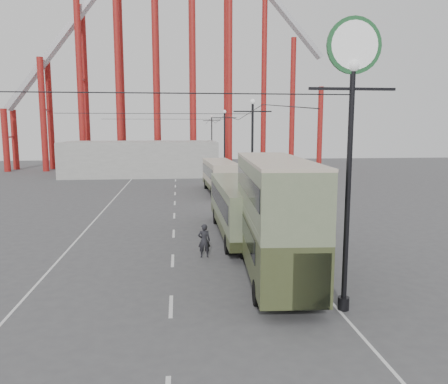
{
  "coord_description": "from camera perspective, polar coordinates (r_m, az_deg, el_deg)",
  "views": [
    {
      "loc": [
        -0.64,
        -18.38,
        6.9
      ],
      "look_at": [
        2.17,
        8.2,
        3.0
      ],
      "focal_mm": 35.0,
      "sensor_mm": 36.0,
      "label": 1
    }
  ],
  "objects": [
    {
      "name": "ground",
      "position": [
        19.64,
        -3.87,
        -12.29
      ],
      "size": [
        160.0,
        160.0,
        0.0
      ],
      "primitive_type": "plane",
      "color": "#464749",
      "rests_on": "ground"
    },
    {
      "name": "road_markings",
      "position": [
        38.7,
        -6.27,
        -2.01
      ],
      "size": [
        12.52,
        120.0,
        0.01
      ],
      "color": "silver",
      "rests_on": "ground"
    },
    {
      "name": "single_decker_green",
      "position": [
        28.15,
        2.11,
        -1.81
      ],
      "size": [
        2.84,
        12.28,
        3.47
      ],
      "rotation": [
        0.0,
        0.0,
        -0.0
      ],
      "color": "#697656",
      "rests_on": "ground"
    },
    {
      "name": "fairground_shed",
      "position": [
        65.74,
        -10.73,
        4.32
      ],
      "size": [
        22.0,
        10.0,
        5.0
      ],
      "primitive_type": "cube",
      "color": "gray",
      "rests_on": "ground"
    },
    {
      "name": "pedestrian",
      "position": [
        23.66,
        -2.61,
        -6.36
      ],
      "size": [
        0.67,
        0.44,
        1.83
      ],
      "primitive_type": "imported",
      "rotation": [
        0.0,
        0.0,
        3.14
      ],
      "color": "black",
      "rests_on": "ground"
    },
    {
      "name": "single_decker_cream",
      "position": [
        47.21,
        -0.52,
        2.25
      ],
      "size": [
        3.17,
        11.05,
        3.41
      ],
      "rotation": [
        0.0,
        0.0,
        0.04
      ],
      "color": "#BFB09A",
      "rests_on": "ground"
    },
    {
      "name": "double_decker_bus",
      "position": [
        20.2,
        6.6,
        -2.57
      ],
      "size": [
        3.22,
        10.47,
        5.55
      ],
      "rotation": [
        0.0,
        0.0,
        -0.06
      ],
      "color": "#3B4223",
      "rests_on": "ground"
    },
    {
      "name": "lamp_post_far",
      "position": [
        58.75,
        0.07,
        6.14
      ],
      "size": [
        3.2,
        0.44,
        9.32
      ],
      "color": "black",
      "rests_on": "ground"
    },
    {
      "name": "lamp_post_mid",
      "position": [
        36.98,
        3.71,
        4.84
      ],
      "size": [
        3.2,
        0.44,
        9.32
      ],
      "color": "black",
      "rests_on": "ground"
    },
    {
      "name": "roller_coaster",
      "position": [
        76.98,
        -7.76,
        20.25
      ],
      "size": [
        52.95,
        5.0,
        55.48
      ],
      "color": "maroon",
      "rests_on": "ground"
    },
    {
      "name": "lamp_post_distant",
      "position": [
        80.65,
        -1.61,
        6.73
      ],
      "size": [
        3.2,
        0.44,
        9.32
      ],
      "color": "black",
      "rests_on": "ground"
    },
    {
      "name": "lamp_post_near",
      "position": [
        16.62,
        16.35,
        11.29
      ],
      "size": [
        3.2,
        0.44,
        10.8
      ],
      "color": "black",
      "rests_on": "ground"
    }
  ]
}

